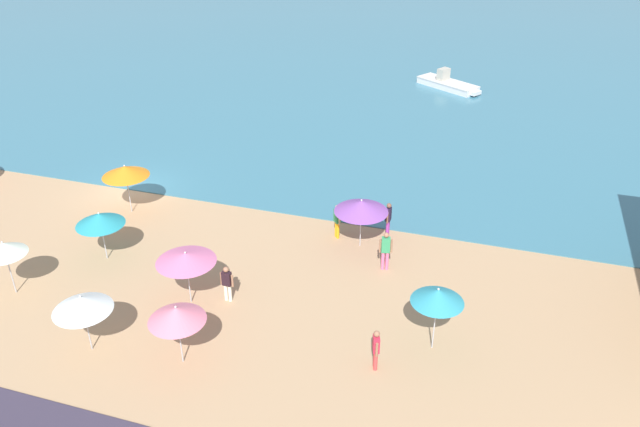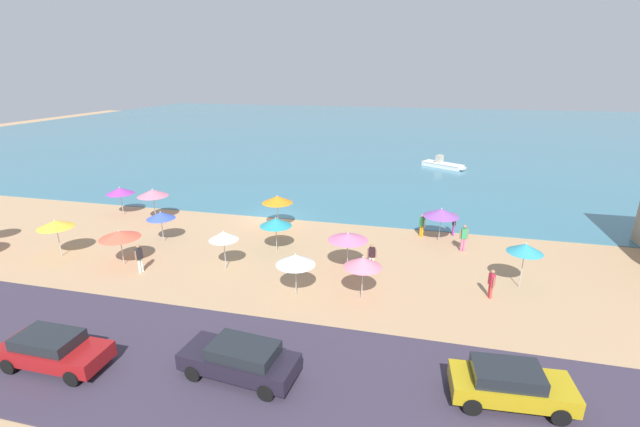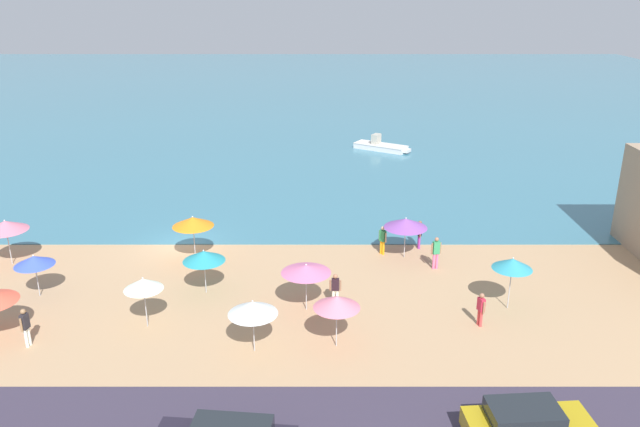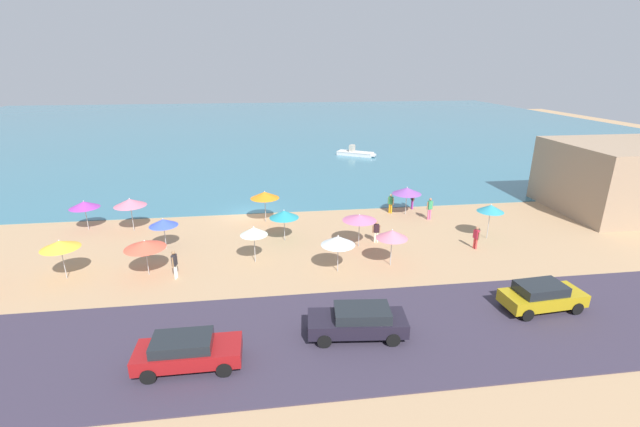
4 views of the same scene
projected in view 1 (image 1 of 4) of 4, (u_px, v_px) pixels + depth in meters
ground_plane at (134, 191)px, 33.34m from camera, size 160.00×160.00×0.00m
sea at (370, 2)px, 79.17m from camera, size 150.00×110.00×0.05m
beach_umbrella_0 at (125, 171)px, 30.23m from camera, size 2.28×2.28×2.57m
beach_umbrella_2 at (82, 304)px, 21.42m from camera, size 2.07×2.07×2.38m
beach_umbrella_3 at (361, 206)px, 27.51m from camera, size 2.42×2.42×2.39m
beach_umbrella_6 at (438, 296)px, 21.35m from camera, size 1.86×1.86×2.63m
beach_umbrella_8 at (186, 257)px, 23.80m from camera, size 2.34×2.34×2.37m
beach_umbrella_12 at (177, 314)px, 20.82m from camera, size 1.98×1.98×2.43m
beach_umbrella_13 at (4, 248)px, 24.36m from camera, size 1.74×1.74×2.44m
beach_umbrella_14 at (100, 219)px, 26.63m from camera, size 2.09×2.09×2.32m
bather_1 at (337, 219)px, 28.70m from camera, size 0.41×0.45×1.69m
bather_2 at (386, 249)px, 26.34m from camera, size 0.56×0.30×1.83m
bather_3 at (376, 348)px, 21.14m from camera, size 0.32×0.55×1.61m
bather_4 at (388, 218)px, 28.83m from camera, size 0.22×0.57×1.70m
bather_5 at (227, 282)px, 24.50m from camera, size 0.57×0.24×1.59m
skiff_nearshore at (448, 84)px, 48.40m from camera, size 5.21×4.01×1.43m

